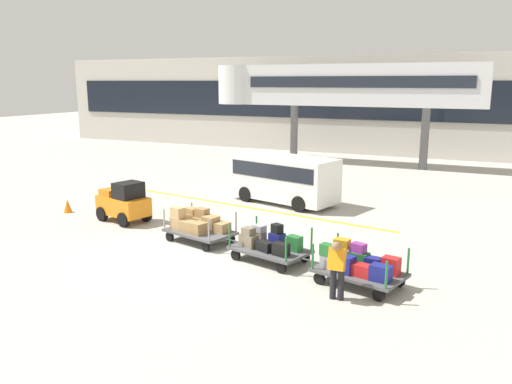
# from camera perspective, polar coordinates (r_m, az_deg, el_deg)

# --- Properties ---
(ground_plane) EXTENTS (120.00, 120.00, 0.00)m
(ground_plane) POSITION_cam_1_polar(r_m,az_deg,el_deg) (16.34, -8.22, -7.02)
(ground_plane) COLOR #B2ADA0
(apron_lead_line) EXTENTS (14.84, 2.74, 0.01)m
(apron_lead_line) POSITION_cam_1_polar(r_m,az_deg,el_deg) (22.72, -2.57, -1.43)
(apron_lead_line) COLOR yellow
(apron_lead_line) RESTS_ON ground_plane
(terminal_building) EXTENTS (55.13, 2.51, 7.25)m
(terminal_building) POSITION_cam_1_polar(r_m,az_deg,el_deg) (39.82, 12.66, 9.40)
(terminal_building) COLOR #BCB7AD
(terminal_building) RESTS_ON ground_plane
(jet_bridge) EXTENTS (17.59, 3.00, 6.40)m
(jet_bridge) POSITION_cam_1_polar(r_m,az_deg,el_deg) (34.32, 8.38, 11.54)
(jet_bridge) COLOR silver
(jet_bridge) RESTS_ON ground_plane
(baggage_tug) EXTENTS (2.31, 1.67, 1.58)m
(baggage_tug) POSITION_cam_1_polar(r_m,az_deg,el_deg) (20.55, -14.41, -1.12)
(baggage_tug) COLOR orange
(baggage_tug) RESTS_ON ground_plane
(baggage_cart_lead) EXTENTS (3.09, 1.93, 1.15)m
(baggage_cart_lead) POSITION_cam_1_polar(r_m,az_deg,el_deg) (17.61, -6.41, -3.64)
(baggage_cart_lead) COLOR #4C4C4F
(baggage_cart_lead) RESTS_ON ground_plane
(baggage_cart_middle) EXTENTS (3.09, 1.93, 1.10)m
(baggage_cart_middle) POSITION_cam_1_polar(r_m,az_deg,el_deg) (15.62, 1.50, -5.83)
(baggage_cart_middle) COLOR #4C4C4F
(baggage_cart_middle) RESTS_ON ground_plane
(baggage_cart_tail) EXTENTS (3.09, 1.93, 1.10)m
(baggage_cart_tail) POSITION_cam_1_polar(r_m,az_deg,el_deg) (14.08, 11.17, -7.94)
(baggage_cart_tail) COLOR #4C4C4F
(baggage_cart_tail) RESTS_ON ground_plane
(baggage_handler) EXTENTS (0.42, 0.45, 1.56)m
(baggage_handler) POSITION_cam_1_polar(r_m,az_deg,el_deg) (12.92, 8.94, -8.22)
(baggage_handler) COLOR black
(baggage_handler) RESTS_ON ground_plane
(shuttle_van) EXTENTS (5.13, 3.11, 2.10)m
(shuttle_van) POSITION_cam_1_polar(r_m,az_deg,el_deg) (22.87, 3.11, 1.81)
(shuttle_van) COLOR white
(shuttle_van) RESTS_ON ground_plane
(safety_cone_near) EXTENTS (0.36, 0.36, 0.55)m
(safety_cone_near) POSITION_cam_1_polar(r_m,az_deg,el_deg) (22.75, -20.11, -1.45)
(safety_cone_near) COLOR orange
(safety_cone_near) RESTS_ON ground_plane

